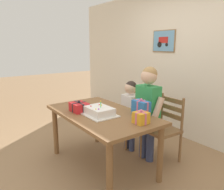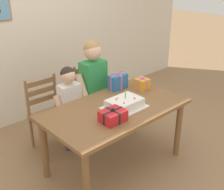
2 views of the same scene
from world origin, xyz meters
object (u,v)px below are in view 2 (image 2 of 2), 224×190
at_px(dining_table, 115,115).
at_px(child_older, 93,82).
at_px(birthday_cake, 124,104).
at_px(gift_box_red_large, 113,116).
at_px(chair_left, 49,115).
at_px(gift_box_corner_small, 118,82).
at_px(chair_right, 94,98).
at_px(child_younger, 70,101).
at_px(gift_box_beside_cake, 142,84).

xyz_separation_m(dining_table, child_older, (0.21, 0.62, 0.15)).
xyz_separation_m(birthday_cake, gift_box_red_large, (-0.29, -0.13, 0.01)).
distance_m(birthday_cake, chair_left, 1.03).
distance_m(dining_table, chair_left, 0.89).
distance_m(gift_box_corner_small, chair_right, 0.59).
distance_m(birthday_cake, child_younger, 0.75).
bearing_deg(chair_right, gift_box_beside_cake, -70.48).
bearing_deg(gift_box_beside_cake, chair_right, 109.52).
bearing_deg(birthday_cake, dining_table, 131.08).
bearing_deg(child_younger, chair_left, 136.54).
distance_m(dining_table, gift_box_red_large, 0.34).
xyz_separation_m(chair_right, child_older, (-0.14, -0.18, 0.34)).
height_order(gift_box_corner_small, chair_left, gift_box_corner_small).
relative_size(dining_table, child_older, 1.17).
bearing_deg(birthday_cake, gift_box_red_large, -156.07).
height_order(gift_box_beside_cake, chair_right, chair_right).
xyz_separation_m(gift_box_beside_cake, child_older, (-0.37, 0.48, -0.01)).
distance_m(gift_box_red_large, gift_box_beside_cake, 0.88).
relative_size(birthday_cake, child_older, 0.33).
relative_size(gift_box_beside_cake, chair_right, 0.18).
bearing_deg(chair_left, child_older, -17.89).
bearing_deg(gift_box_corner_small, dining_table, -137.04).
bearing_deg(gift_box_corner_small, chair_right, 92.19).
distance_m(chair_right, child_older, 0.41).
relative_size(dining_table, gift_box_red_large, 6.36).
relative_size(dining_table, chair_left, 1.69).
relative_size(birthday_cake, gift_box_red_large, 1.80).
distance_m(chair_left, chair_right, 0.70).
bearing_deg(chair_left, gift_box_corner_small, -32.45).
xyz_separation_m(birthday_cake, child_older, (0.15, 0.70, 0.01)).
xyz_separation_m(gift_box_beside_cake, child_younger, (-0.74, 0.48, -0.16)).
bearing_deg(child_older, dining_table, -108.95).
relative_size(gift_box_beside_cake, gift_box_corner_small, 0.70).
distance_m(gift_box_beside_cake, child_younger, 0.90).
relative_size(birthday_cake, chair_left, 0.48).
bearing_deg(gift_box_red_large, birthday_cake, 23.93).
distance_m(dining_table, gift_box_corner_small, 0.54).
distance_m(birthday_cake, chair_right, 0.98).
xyz_separation_m(gift_box_red_large, chair_right, (0.57, 1.00, -0.35)).
height_order(birthday_cake, gift_box_beside_cake, birthday_cake).
xyz_separation_m(gift_box_red_large, chair_left, (-0.13, 1.00, -0.35)).
height_order(gift_box_beside_cake, gift_box_corner_small, gift_box_corner_small).
xyz_separation_m(gift_box_red_large, gift_box_beside_cake, (0.81, 0.35, 0.01)).
bearing_deg(chair_right, child_older, -127.60).
xyz_separation_m(birthday_cake, child_younger, (-0.22, 0.70, -0.14)).
bearing_deg(child_younger, child_older, -0.08).
height_order(birthday_cake, child_older, child_older).
distance_m(gift_box_red_large, chair_left, 1.07).
xyz_separation_m(gift_box_red_large, gift_box_corner_small, (0.59, 0.55, 0.03)).
distance_m(dining_table, child_older, 0.67).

